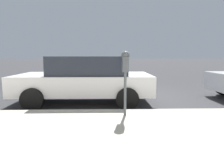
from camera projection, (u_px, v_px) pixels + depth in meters
ground_plane at (135, 96)px, 6.68m from camera, size 220.00×220.00×0.00m
parking_meter at (125, 67)px, 3.90m from camera, size 0.21×0.19×1.46m
car_white at (86, 78)px, 5.71m from camera, size 2.00×4.27×1.51m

